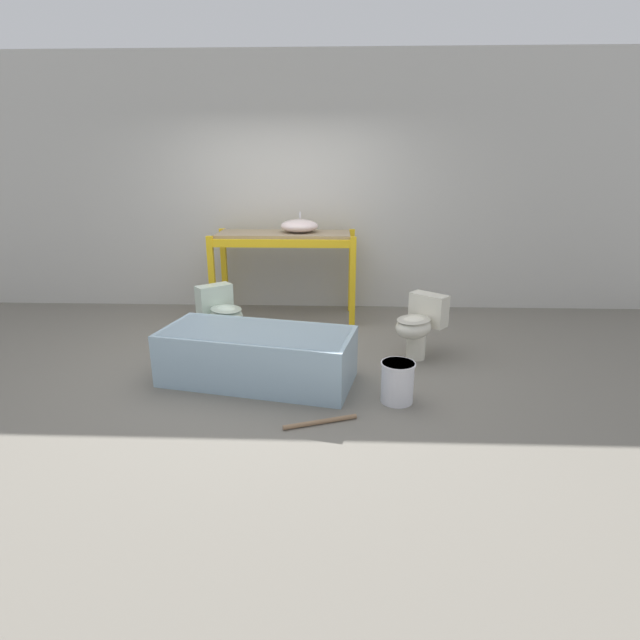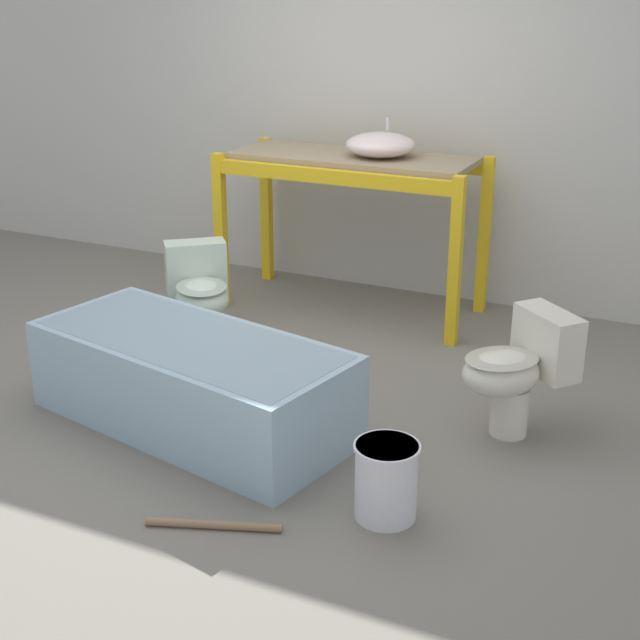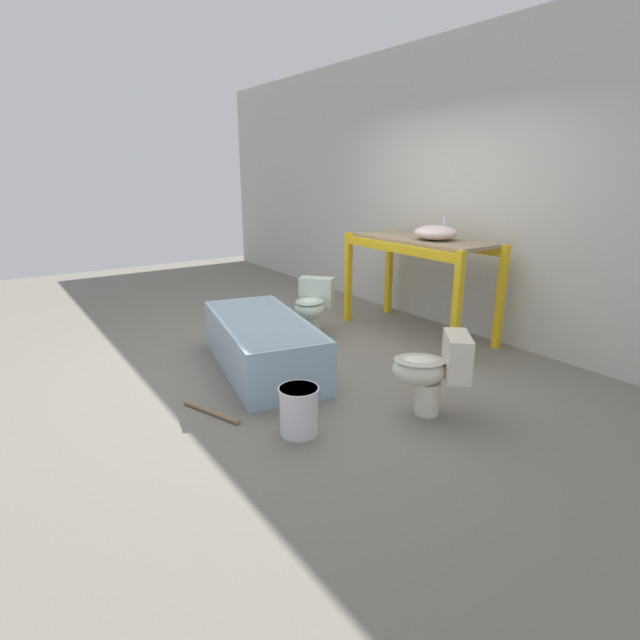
% 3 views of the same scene
% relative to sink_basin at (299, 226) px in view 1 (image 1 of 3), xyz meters
% --- Properties ---
extents(ground_plane, '(12.00, 12.00, 0.00)m').
position_rel_sink_basin_xyz_m(ground_plane, '(-0.21, -1.37, -1.16)').
color(ground_plane, slate).
extents(warehouse_wall_rear, '(10.80, 0.08, 3.20)m').
position_rel_sink_basin_xyz_m(warehouse_wall_rear, '(-0.21, 0.54, 0.44)').
color(warehouse_wall_rear, beige).
rests_on(warehouse_wall_rear, ground_plane).
extents(shelving_rack, '(1.74, 0.73, 1.08)m').
position_rel_sink_basin_xyz_m(shelving_rack, '(-0.19, -0.02, -0.26)').
color(shelving_rack, yellow).
rests_on(shelving_rack, ground_plane).
extents(sink_basin, '(0.46, 0.44, 0.24)m').
position_rel_sink_basin_xyz_m(sink_basin, '(0.00, 0.00, 0.00)').
color(sink_basin, silver).
rests_on(sink_basin, shelving_rack).
extents(bathtub_main, '(1.81, 1.07, 0.48)m').
position_rel_sink_basin_xyz_m(bathtub_main, '(-0.24, -1.96, -0.88)').
color(bathtub_main, '#99B7CC').
rests_on(bathtub_main, ground_plane).
extents(toilet_near, '(0.62, 0.65, 0.64)m').
position_rel_sink_basin_xyz_m(toilet_near, '(-0.76, -1.05, -0.79)').
color(toilet_near, silver).
rests_on(toilet_near, ground_plane).
extents(toilet_far, '(0.63, 0.65, 0.64)m').
position_rel_sink_basin_xyz_m(toilet_far, '(1.29, -1.35, -0.79)').
color(toilet_far, silver).
rests_on(toilet_far, ground_plane).
extents(bucket_white, '(0.29, 0.29, 0.35)m').
position_rel_sink_basin_xyz_m(bucket_white, '(0.98, -2.33, -0.97)').
color(bucket_white, silver).
rests_on(bucket_white, ground_plane).
extents(loose_pipe, '(0.56, 0.23, 0.04)m').
position_rel_sink_basin_xyz_m(loose_pipe, '(0.36, -2.73, -1.14)').
color(loose_pipe, '#8C6B4C').
rests_on(loose_pipe, ground_plane).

